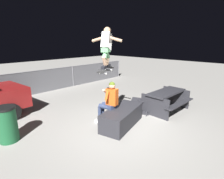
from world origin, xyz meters
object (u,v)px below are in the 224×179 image
object	(u,v)px
skateboard	(106,70)
trash_bin	(7,124)
person_sitting_on_ledge	(109,100)
picnic_table_back	(166,98)
skater_airborne	(106,46)
ledge_box_main	(122,117)
kicker_ramp	(140,107)

from	to	relation	value
skateboard	trash_bin	world-z (taller)	skateboard
person_sitting_on_ledge	picnic_table_back	world-z (taller)	person_sitting_on_ledge
skateboard	skater_airborne	size ratio (longest dim) A/B	0.89
ledge_box_main	skater_airborne	bearing A→B (deg)	127.06
ledge_box_main	person_sitting_on_ledge	distance (m)	0.66
kicker_ramp	skater_airborne	bearing A→B (deg)	-178.33
ledge_box_main	trash_bin	bearing A→B (deg)	149.77
ledge_box_main	trash_bin	world-z (taller)	trash_bin
ledge_box_main	kicker_ramp	bearing A→B (deg)	15.01
skateboard	skater_airborne	distance (m)	0.69
person_sitting_on_ledge	skateboard	size ratio (longest dim) A/B	1.39
trash_bin	person_sitting_on_ledge	bearing A→B (deg)	-25.72
skater_airborne	kicker_ramp	xyz separation A→B (m)	(1.89, 0.06, -2.38)
trash_bin	ledge_box_main	bearing A→B (deg)	-30.23
person_sitting_on_ledge	kicker_ramp	xyz separation A→B (m)	(1.81, 0.06, -0.73)
ledge_box_main	picnic_table_back	bearing A→B (deg)	-10.78
kicker_ramp	ledge_box_main	bearing A→B (deg)	-164.99
kicker_ramp	trash_bin	xyz separation A→B (m)	(-4.33, 1.16, 0.43)
kicker_ramp	skateboard	bearing A→B (deg)	-177.60
picnic_table_back	trash_bin	world-z (taller)	trash_bin
skateboard	trash_bin	size ratio (longest dim) A/B	1.04
ledge_box_main	skater_airborne	world-z (taller)	skater_airborne
skater_airborne	picnic_table_back	size ratio (longest dim) A/B	0.64
skater_airborne	picnic_table_back	world-z (taller)	skater_airborne
skateboard	person_sitting_on_ledge	bearing A→B (deg)	9.37
picnic_table_back	trash_bin	bearing A→B (deg)	157.56
ledge_box_main	skater_airborne	xyz separation A→B (m)	(-0.28, 0.38, 2.15)
skateboard	skater_airborne	bearing A→B (deg)	27.74
person_sitting_on_ledge	picnic_table_back	distance (m)	2.42
skater_airborne	trash_bin	bearing A→B (deg)	153.59
skateboard	picnic_table_back	bearing A→B (deg)	-17.16
skater_airborne	picnic_table_back	distance (m)	3.15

